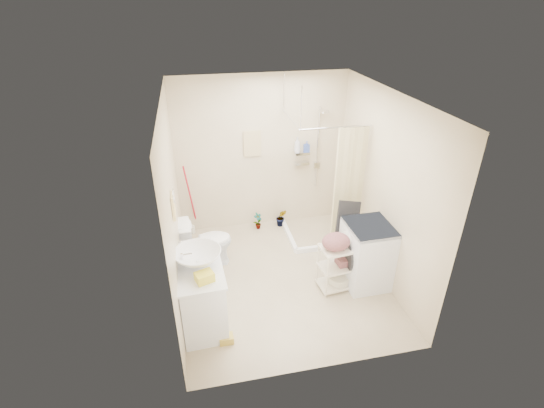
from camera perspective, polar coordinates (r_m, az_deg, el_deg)
The scene contains 23 objects.
floor at distance 5.82m, azimuth 1.55°, elevation -10.59°, with size 3.20×3.20×0.00m, color #C5B594.
ceiling at distance 4.64m, azimuth 1.97°, elevation 15.21°, with size 2.80×3.20×0.04m, color silver.
wall_back at distance 6.53m, azimuth -1.56°, elevation 7.21°, with size 2.80×0.04×2.60m, color beige.
wall_front at distance 3.81m, azimuth 7.42°, elevation -10.13°, with size 2.80×0.04×2.60m, color beige.
wall_left at distance 4.99m, azimuth -14.10°, elevation -0.72°, with size 0.04×3.20×2.60m, color beige.
wall_right at distance 5.57m, azimuth 15.90°, elevation 2.18°, with size 0.04×3.20×2.60m, color beige.
vanity at distance 4.97m, azimuth -10.15°, elevation -12.73°, with size 0.54×0.96×0.85m, color white.
sink at distance 4.68m, azimuth -10.68°, elevation -7.63°, with size 0.55×0.55×0.19m, color white.
counter_basket at distance 4.45m, azimuth -9.75°, elevation -10.37°, with size 0.19×0.15×0.11m, color yellow.
floor_basket at distance 4.93m, azimuth -6.63°, elevation -18.67°, with size 0.24×0.19×0.13m, color gold.
toilet at distance 5.95m, azimuth -9.55°, elevation -5.43°, with size 0.43×0.75×0.77m, color white.
mop at distance 6.62m, azimuth -12.07°, elevation 0.65°, with size 0.12×0.12×1.29m, color #B61225, non-canonical shape.
potted_plant_a at distance 6.83m, azimuth -2.05°, elevation -2.49°, with size 0.16×0.11×0.30m, color brown.
potted_plant_b at distance 6.91m, azimuth 1.34°, elevation -1.96°, with size 0.18×0.15×0.33m, color brown.
hanging_towel at distance 6.42m, azimuth -2.88°, elevation 8.70°, with size 0.28×0.03×0.42m, color beige.
towel_ring at distance 4.74m, azimuth -14.12°, elevation -0.05°, with size 0.04×0.22×0.34m, color #FADC8C, non-canonical shape.
tp_holder at distance 5.33m, azimuth -12.94°, elevation -5.88°, with size 0.08×0.12×0.14m, color white, non-canonical shape.
shower at distance 6.33m, azimuth 6.99°, elevation 3.86°, with size 1.10×1.10×2.10m, color white, non-canonical shape.
shampoo_bottle_a at distance 6.53m, azimuth 3.67°, elevation 8.55°, with size 0.10×0.10×0.26m, color silver.
shampoo_bottle_b at distance 6.59m, azimuth 5.04°, elevation 8.31°, with size 0.08×0.08×0.18m, color #3A52A2.
washing_machine at distance 5.64m, azimuth 13.77°, elevation -7.04°, with size 0.63×0.65×0.93m, color silver.
laundry_rack at distance 5.51m, azimuth 9.90°, elevation -8.37°, with size 0.58×0.34×0.80m, color #EDE1C7, non-canonical shape.
ironing_board at distance 5.72m, azimuth 10.57°, elevation -4.90°, with size 0.32×0.09×1.13m, color black, non-canonical shape.
Camera 1 is at (-1.08, -4.39, 3.66)m, focal length 26.00 mm.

